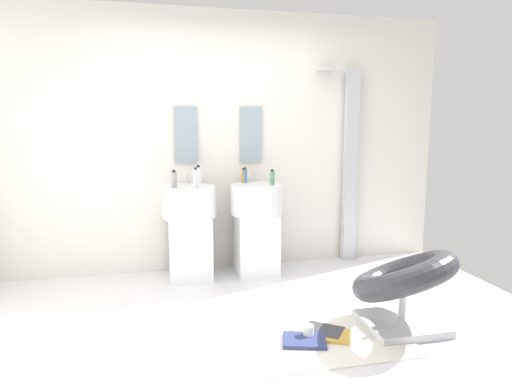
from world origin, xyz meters
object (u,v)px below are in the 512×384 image
at_px(pedestal_sink_left, 190,227).
at_px(magazine_charcoal, 324,331).
at_px(soap_bottle_amber, 244,176).
at_px(magazine_navy, 304,340).
at_px(pedestal_sink_right, 256,224).
at_px(soap_bottle_white, 198,176).
at_px(magazine_ochre, 333,336).
at_px(shower_column, 349,162).
at_px(soap_bottle_green, 272,178).
at_px(soap_bottle_grey, 174,180).
at_px(coffee_mug, 308,332).
at_px(lounge_chair, 404,282).
at_px(soap_bottle_blue, 245,176).
at_px(soap_bottle_clear, 196,179).

relative_size(pedestal_sink_left, magazine_charcoal, 3.78).
bearing_deg(soap_bottle_amber, magazine_navy, -86.78).
bearing_deg(magazine_navy, pedestal_sink_right, 105.80).
relative_size(magazine_charcoal, soap_bottle_white, 1.42).
bearing_deg(magazine_ochre, shower_column, 88.39).
height_order(soap_bottle_green, soap_bottle_grey, soap_bottle_grey).
distance_m(magazine_navy, coffee_mug, 0.08).
xyz_separation_m(magazine_navy, soap_bottle_green, (0.15, 1.43, 0.95)).
bearing_deg(lounge_chair, soap_bottle_grey, 138.87).
relative_size(pedestal_sink_right, coffee_mug, 10.58).
relative_size(pedestal_sink_left, coffee_mug, 10.58).
distance_m(magazine_navy, soap_bottle_blue, 1.88).
height_order(magazine_ochre, soap_bottle_green, soap_bottle_green).
xyz_separation_m(pedestal_sink_right, lounge_chair, (0.78, -1.42, -0.16)).
bearing_deg(pedestal_sink_right, soap_bottle_white, 167.85).
relative_size(lounge_chair, soap_bottle_amber, 7.38).
relative_size(lounge_chair, magazine_navy, 3.75).
distance_m(magazine_ochre, soap_bottle_amber, 1.90).
xyz_separation_m(soap_bottle_clear, soap_bottle_grey, (-0.19, 0.10, -0.01)).
distance_m(shower_column, soap_bottle_grey, 1.88).
xyz_separation_m(shower_column, magazine_navy, (-1.07, -1.70, -1.06)).
height_order(magazine_navy, soap_bottle_green, soap_bottle_green).
bearing_deg(magazine_charcoal, lounge_chair, 34.34).
bearing_deg(magazine_charcoal, soap_bottle_amber, 137.98).
distance_m(magazine_navy, soap_bottle_white, 1.96).
xyz_separation_m(lounge_chair, soap_bottle_green, (-0.63, 1.36, 0.62)).
relative_size(pedestal_sink_right, soap_bottle_blue, 6.41).
bearing_deg(soap_bottle_green, shower_column, 16.18).
distance_m(soap_bottle_amber, soap_bottle_white, 0.46).
bearing_deg(coffee_mug, pedestal_sink_left, 115.88).
bearing_deg(shower_column, soap_bottle_white, -176.96).
bearing_deg(soap_bottle_blue, magazine_ochre, -79.19).
xyz_separation_m(coffee_mug, soap_bottle_grey, (-0.84, 1.40, 0.92)).
height_order(lounge_chair, soap_bottle_white, soap_bottle_white).
xyz_separation_m(coffee_mug, soap_bottle_white, (-0.60, 1.56, 0.93)).
xyz_separation_m(magazine_charcoal, soap_bottle_amber, (-0.28, 1.53, 0.95)).
bearing_deg(shower_column, magazine_charcoal, -119.26).
distance_m(magazine_charcoal, soap_bottle_blue, 1.80).
distance_m(shower_column, lounge_chair, 1.81).
height_order(soap_bottle_amber, soap_bottle_white, soap_bottle_white).
bearing_deg(soap_bottle_white, coffee_mug, -69.13).
relative_size(magazine_charcoal, coffee_mug, 2.80).
bearing_deg(magazine_charcoal, soap_bottle_grey, 163.82).
bearing_deg(magazine_charcoal, pedestal_sink_left, 158.92).
bearing_deg(shower_column, lounge_chair, -100.19).
relative_size(pedestal_sink_right, magazine_ochre, 4.06).
bearing_deg(coffee_mug, pedestal_sink_right, 91.69).
relative_size(coffee_mug, soap_bottle_grey, 0.58).
relative_size(magazine_ochre, soap_bottle_green, 1.65).
bearing_deg(soap_bottle_green, pedestal_sink_right, 156.00).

